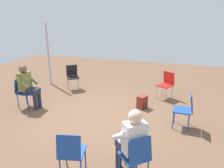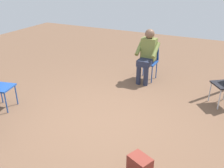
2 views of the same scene
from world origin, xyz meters
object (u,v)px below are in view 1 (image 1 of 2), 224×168
object	(u,v)px
chair_southeast	(136,155)
chair_west	(24,90)
chair_northeast	(166,83)
person_in_olive	(28,84)
person_with_laptop	(131,139)
chair_northwest	(72,75)
backpack_near_laptop_user	(142,103)
chair_south	(71,152)
chair_east	(186,108)

from	to	relation	value
chair_southeast	chair_west	distance (m)	4.11
chair_northeast	person_in_olive	size ratio (longest dim) A/B	0.69
person_with_laptop	chair_northwest	bearing A→B (deg)	87.15
chair_northeast	chair_west	size ratio (longest dim) A/B	1.00
chair_southeast	person_with_laptop	world-z (taller)	person_with_laptop
person_with_laptop	person_in_olive	world-z (taller)	same
person_in_olive	chair_northwest	bearing A→B (deg)	167.88
backpack_near_laptop_user	person_in_olive	bearing A→B (deg)	-162.56
chair_northwest	chair_west	world-z (taller)	same
person_with_laptop	person_in_olive	xyz separation A→B (m)	(-3.37, 1.77, 0.00)
chair_northwest	person_with_laptop	xyz separation A→B (m)	(2.94, -3.57, 0.20)
chair_northeast	person_in_olive	xyz separation A→B (m)	(-3.62, -1.93, 0.20)
chair_northeast	person_with_laptop	xyz separation A→B (m)	(-0.25, -3.70, 0.20)
chair_northwest	chair_south	xyz separation A→B (m)	(2.05, -3.92, 0.00)
person_in_olive	chair_west	bearing A→B (deg)	-90.00
chair_northeast	backpack_near_laptop_user	bearing A→B (deg)	89.32
chair_northwest	chair_east	distance (m)	4.12
chair_northeast	chair_west	distance (m)	4.25
chair_west	chair_east	size ratio (longest dim) A/B	1.00
chair_northwest	person_with_laptop	size ratio (longest dim) A/B	0.69
chair_west	chair_east	world-z (taller)	same
chair_west	chair_northwest	bearing A→B (deg)	162.94
chair_east	person_in_olive	distance (m)	4.22
chair_northeast	person_with_laptop	distance (m)	3.72
chair_northeast	chair_east	distance (m)	1.85
chair_east	person_in_olive	bearing A→B (deg)	94.43
chair_south	person_with_laptop	size ratio (longest dim) A/B	0.69
chair_northwest	backpack_near_laptop_user	size ratio (longest dim) A/B	2.36
chair_northwest	backpack_near_laptop_user	world-z (taller)	chair_northwest
chair_south	chair_southeast	xyz separation A→B (m)	(1.01, 0.22, 0.00)
chair_southeast	chair_east	distance (m)	2.19
chair_southeast	backpack_near_laptop_user	world-z (taller)	chair_southeast
chair_northeast	chair_southeast	bearing A→B (deg)	117.46
chair_northwest	chair_east	bearing A→B (deg)	120.60
chair_south	chair_west	bearing A→B (deg)	128.04
chair_south	chair_east	bearing A→B (deg)	39.78
chair_south	chair_west	world-z (taller)	same
chair_south	chair_southeast	world-z (taller)	same
chair_northwest	person_in_olive	xyz separation A→B (m)	(-0.43, -1.80, 0.20)
chair_southeast	person_in_olive	bearing A→B (deg)	109.11
chair_northwest	chair_northeast	world-z (taller)	same
chair_south	chair_east	xyz separation A→B (m)	(1.73, 2.29, 0.00)
chair_southeast	person_in_olive	size ratio (longest dim) A/B	0.69
chair_west	chair_southeast	bearing A→B (deg)	63.70
backpack_near_laptop_user	chair_east	bearing A→B (deg)	-34.43
person_in_olive	person_with_laptop	bearing A→B (deg)	63.48
chair_south	chair_west	xyz separation A→B (m)	(-2.64, 2.12, 0.00)
chair_northwest	chair_northeast	bearing A→B (deg)	146.26
chair_northeast	chair_east	size ratio (longest dim) A/B	1.00
person_with_laptop	chair_south	bearing A→B (deg)	159.08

